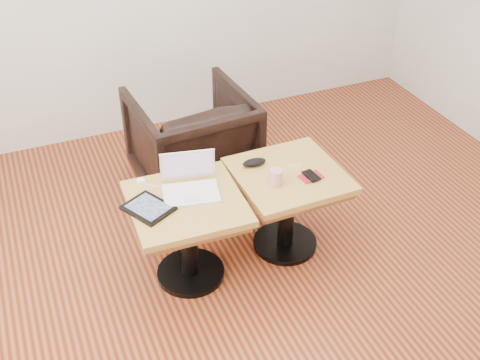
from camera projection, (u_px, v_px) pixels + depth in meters
name	position (u px, v px, depth m)	size (l,w,h in m)	color
room_shell	(291.00, 89.00, 2.64)	(4.52, 4.52, 2.71)	#591F0D
side_table_left	(187.00, 220.00, 3.37)	(0.64, 0.64, 0.56)	black
side_table_right	(288.00, 192.00, 3.59)	(0.63, 0.63, 0.56)	black
laptop	(190.00, 184.00, 3.34)	(0.35, 0.32, 0.22)	white
tablet	(148.00, 208.00, 3.22)	(0.29, 0.31, 0.02)	black
charging_adapter	(141.00, 181.00, 3.41)	(0.04, 0.04, 0.02)	white
glasses_case	(254.00, 162.00, 3.55)	(0.15, 0.06, 0.05)	black
striped_cup	(276.00, 177.00, 3.38)	(0.07, 0.07, 0.10)	#BC2F40
earbuds_tangle	(298.00, 166.00, 3.55)	(0.07, 0.04, 0.01)	white
phone_on_sleeve	(311.00, 176.00, 3.46)	(0.14, 0.12, 0.02)	maroon
armchair	(192.00, 140.00, 4.19)	(0.76, 0.78, 0.71)	black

